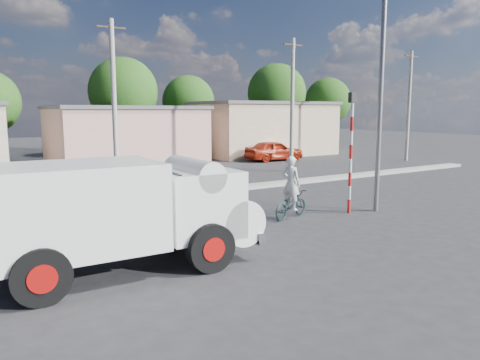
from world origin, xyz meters
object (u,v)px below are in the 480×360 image
car_cream (271,150)px  streetlight (378,76)px  bicycle (291,205)px  traffic_pole (351,142)px  car_red (274,151)px  truck (126,210)px  cyclist (291,192)px

car_cream → streetlight: (-8.22, -17.37, 4.31)m
car_cream → streetlight: bearing=138.0°
bicycle → traffic_pole: bearing=-119.8°
streetlight → car_cream: bearing=64.7°
car_cream → car_red: car_red is taller
truck → bicycle: size_ratio=3.48×
truck → streetlight: (9.89, 1.32, 3.52)m
cyclist → streetlight: bearing=-121.5°
truck → streetlight: size_ratio=0.71×
car_cream → car_red: 1.39m
cyclist → streetlight: streetlight is taller
truck → car_cream: 26.04m
car_cream → car_red: size_ratio=0.89×
bicycle → streetlight: bearing=-121.5°
bicycle → traffic_pole: 3.19m
traffic_pole → streetlight: bearing=-17.7°
car_red → traffic_pole: bearing=156.4°
truck → traffic_pole: (8.95, 1.62, 1.16)m
car_cream → traffic_pole: size_ratio=0.91×
car_red → traffic_pole: (-8.50, -15.84, 1.83)m
cyclist → car_cream: cyclist is taller
truck → car_cream: truck is taller
bicycle → traffic_pole: traffic_pole is taller
bicycle → car_cream: size_ratio=0.46×
bicycle → traffic_pole: size_ratio=0.42×
traffic_pole → cyclist: bearing=168.1°
car_cream → traffic_pole: 19.47m
truck → streetlight: 10.58m
cyclist → streetlight: (3.28, -0.79, 4.02)m
bicycle → streetlight: streetlight is taller
cyclist → car_red: bearing=-53.1°
cyclist → streetlight: size_ratio=0.21×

